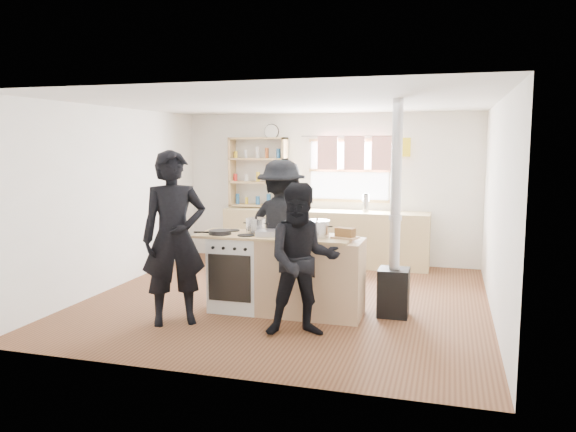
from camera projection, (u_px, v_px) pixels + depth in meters
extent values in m
cube|color=brown|center=(287.00, 299.00, 7.26)|extent=(5.00, 5.00, 0.01)
cube|color=tan|center=(324.00, 237.00, 9.32)|extent=(3.40, 0.55, 0.90)
cube|color=tan|center=(258.00, 205.00, 9.70)|extent=(1.00, 0.28, 0.03)
cube|color=tan|center=(258.00, 182.00, 9.65)|extent=(1.00, 0.28, 0.03)
cube|color=tan|center=(258.00, 159.00, 9.59)|extent=(1.00, 0.28, 0.03)
cube|color=tan|center=(258.00, 138.00, 9.55)|extent=(1.00, 0.28, 0.03)
cube|color=tan|center=(232.00, 172.00, 9.76)|extent=(0.04, 0.28, 1.20)
cube|color=tan|center=(285.00, 173.00, 9.49)|extent=(0.04, 0.28, 1.20)
cylinder|color=silver|center=(366.00, 203.00, 9.05)|extent=(0.10, 0.10, 0.28)
cube|color=white|center=(239.00, 272.00, 6.80)|extent=(0.60, 0.60, 0.90)
cube|color=tan|center=(311.00, 277.00, 6.55)|extent=(1.20, 0.60, 0.90)
cube|color=tan|center=(274.00, 236.00, 6.62)|extent=(1.84, 0.64, 0.03)
cylinder|color=black|center=(220.00, 232.00, 6.65)|extent=(0.32, 0.32, 0.05)
cylinder|color=#2A581E|center=(220.00, 231.00, 6.65)|extent=(0.24, 0.24, 0.02)
cube|color=silver|center=(272.00, 233.00, 6.54)|extent=(0.42, 0.33, 0.07)
cube|color=brown|center=(272.00, 231.00, 6.54)|extent=(0.36, 0.28, 0.02)
cylinder|color=#BABABD|center=(256.00, 226.00, 6.76)|extent=(0.24, 0.24, 0.17)
cylinder|color=#BABABD|center=(256.00, 219.00, 6.75)|extent=(0.25, 0.25, 0.01)
sphere|color=black|center=(256.00, 218.00, 6.75)|extent=(0.03, 0.03, 0.03)
cylinder|color=#B8B8BB|center=(317.00, 229.00, 6.45)|extent=(0.29, 0.29, 0.18)
cylinder|color=#B8B8BB|center=(317.00, 221.00, 6.44)|extent=(0.30, 0.30, 0.01)
sphere|color=black|center=(317.00, 219.00, 6.44)|extent=(0.03, 0.03, 0.03)
cube|color=tan|center=(345.00, 237.00, 6.38)|extent=(0.33, 0.28, 0.02)
cube|color=olive|center=(345.00, 232.00, 6.37)|extent=(0.24, 0.18, 0.10)
cube|color=black|center=(393.00, 292.00, 6.54)|extent=(0.35, 0.35, 0.56)
cylinder|color=#ADADB2|center=(396.00, 185.00, 6.37)|extent=(0.12, 0.12, 1.94)
imported|color=black|center=(174.00, 238.00, 6.18)|extent=(0.84, 0.77, 1.93)
imported|color=black|center=(302.00, 260.00, 5.81)|extent=(0.94, 0.83, 1.60)
imported|color=black|center=(282.00, 227.00, 7.52)|extent=(1.27, 0.89, 1.79)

